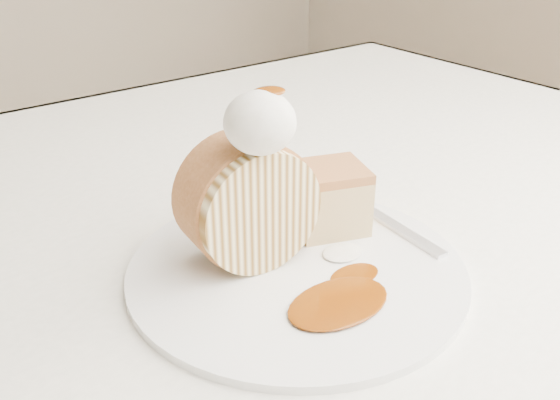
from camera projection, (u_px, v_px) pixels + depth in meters
table at (189, 302)px, 0.64m from camera, size 1.40×0.90×0.75m
plate at (297, 269)px, 0.52m from camera, size 0.36×0.36×0.01m
roulade_slice at (248, 203)px, 0.51m from camera, size 0.11×0.07×0.10m
cake_chunk at (329, 202)px, 0.57m from camera, size 0.08×0.08×0.05m
whipped_cream at (260, 123)px, 0.46m from camera, size 0.05×0.05×0.05m
caramel_drizzle at (268, 84)px, 0.45m from camera, size 0.03×0.02×0.01m
caramel_pool at (338, 303)px, 0.47m from camera, size 0.10×0.08×0.00m
fork at (396, 227)px, 0.57m from camera, size 0.04×0.17×0.00m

